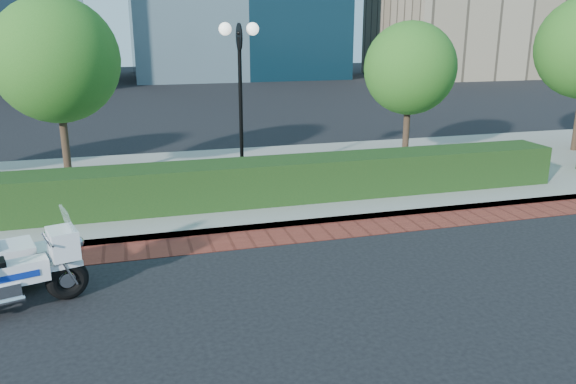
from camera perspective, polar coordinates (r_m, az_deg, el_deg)
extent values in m
plane|color=black|center=(10.27, -4.30, -7.92)|extent=(120.00, 120.00, 0.00)
cube|color=maroon|center=(11.63, -5.82, -4.97)|extent=(60.00, 1.00, 0.01)
cube|color=gray|center=(15.85, -8.75, 0.96)|extent=(60.00, 8.00, 0.15)
cube|color=black|center=(13.40, -7.51, 0.74)|extent=(18.00, 1.20, 1.00)
cylinder|color=black|center=(15.18, -4.65, 1.30)|extent=(0.30, 0.30, 0.30)
cylinder|color=black|center=(14.81, -4.81, 8.23)|extent=(0.10, 0.10, 3.70)
cylinder|color=black|center=(14.67, -4.99, 15.40)|extent=(0.04, 0.70, 0.70)
sphere|color=white|center=(14.61, -6.41, 16.14)|extent=(0.32, 0.32, 0.32)
sphere|color=white|center=(14.74, -3.62, 16.21)|extent=(0.32, 0.32, 0.32)
cylinder|color=#332319|center=(16.06, -21.68, 4.45)|extent=(0.20, 0.20, 2.17)
sphere|color=#1E5B16|center=(15.80, -22.52, 12.29)|extent=(3.20, 3.20, 3.20)
cylinder|color=#332319|center=(18.04, 11.91, 6.03)|extent=(0.20, 0.20, 1.92)
sphere|color=#1E5B16|center=(17.81, 12.28, 12.19)|extent=(2.80, 2.80, 2.80)
torus|color=black|center=(9.75, -21.50, -8.29)|extent=(0.70, 0.38, 0.67)
cube|color=white|center=(9.55, -27.09, -7.58)|extent=(1.36, 0.69, 0.35)
cube|color=silver|center=(9.64, -27.20, -8.96)|extent=(0.65, 0.55, 0.28)
cube|color=white|center=(9.52, -21.89, -4.83)|extent=(0.55, 0.65, 0.46)
cube|color=silver|center=(9.42, -21.51, -2.70)|extent=(0.26, 0.52, 0.41)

